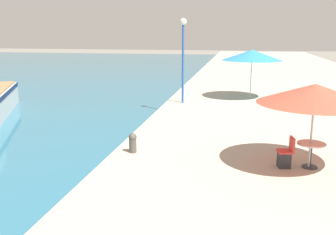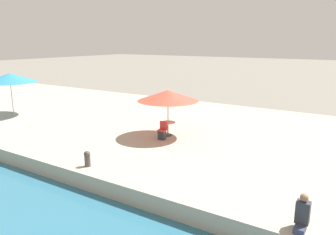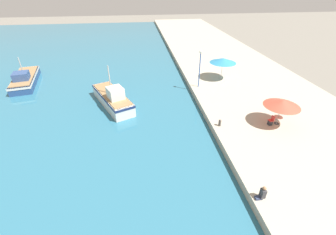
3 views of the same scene
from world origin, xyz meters
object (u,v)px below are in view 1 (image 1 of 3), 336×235
mooring_bollard (133,142)px  cafe_umbrella_white (252,55)px  cafe_table (311,150)px  cafe_chair_left (285,156)px  cafe_umbrella_pink (315,94)px  lamppost (183,46)px

mooring_bollard → cafe_umbrella_white: bearing=70.4°
cafe_table → cafe_chair_left: bearing=-171.3°
cafe_umbrella_pink → cafe_table: (0.03, 0.03, -1.64)m
cafe_umbrella_pink → cafe_chair_left: size_ratio=3.51×
cafe_umbrella_pink → cafe_chair_left: bearing=-173.5°
cafe_table → cafe_umbrella_white: bearing=97.2°
cafe_umbrella_pink → cafe_umbrella_white: size_ratio=0.91×
cafe_table → cafe_chair_left: (-0.71, -0.11, -0.21)m
cafe_umbrella_white → cafe_table: (1.45, -11.58, -2.00)m
cafe_table → lamppost: (-5.17, 9.38, 2.56)m
cafe_umbrella_pink → cafe_umbrella_white: 11.70m
mooring_bollard → cafe_table: bearing=-3.9°
cafe_umbrella_pink → lamppost: (-5.14, 9.41, 0.92)m
cafe_umbrella_pink → mooring_bollard: size_ratio=4.88×
mooring_bollard → lamppost: (0.27, 9.01, 2.74)m
cafe_umbrella_white → cafe_chair_left: bearing=-86.4°
cafe_chair_left → lamppost: 10.84m
cafe_umbrella_pink → cafe_table: cafe_umbrella_pink is taller
cafe_umbrella_white → cafe_table: bearing=-82.8°
cafe_umbrella_pink → cafe_umbrella_white: (-1.42, 11.61, 0.35)m
cafe_chair_left → mooring_bollard: (-4.73, 0.48, 0.02)m
mooring_bollard → lamppost: size_ratio=0.14×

